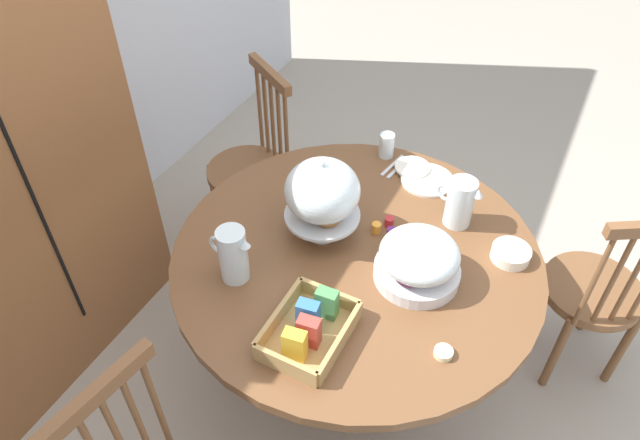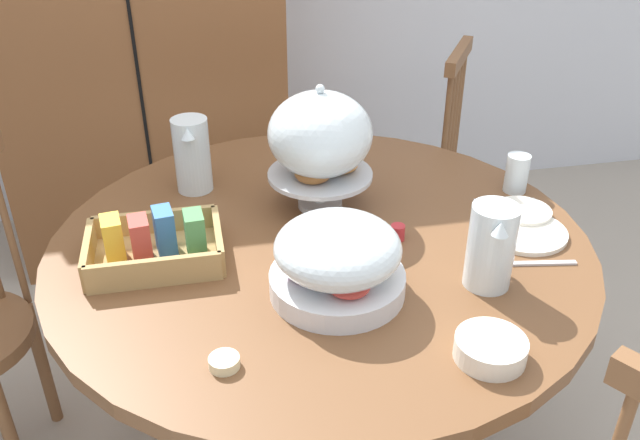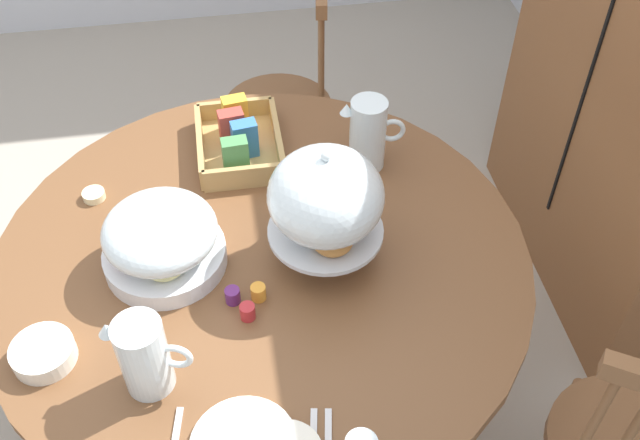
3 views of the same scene
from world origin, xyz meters
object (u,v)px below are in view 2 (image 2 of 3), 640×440
object	(u,v)px
milk_pitcher	(193,158)
drinking_glass	(517,173)
pastry_stand_with_dome	(320,139)
cereal_bowl	(490,349)
fruit_platter_covered	(338,260)
wooden_armoire	(136,22)
cereal_basket	(155,245)
dining_table	(320,296)
windsor_chair_facing_door	(411,177)
orange_juice_pitcher	(490,250)
butter_dish	(224,362)
china_plate_small	(523,211)
china_plate_large	(523,231)

from	to	relation	value
milk_pitcher	drinking_glass	world-z (taller)	milk_pitcher
pastry_stand_with_dome	drinking_glass	world-z (taller)	pastry_stand_with_dome
milk_pitcher	cereal_bowl	size ratio (longest dim) A/B	1.52
milk_pitcher	fruit_platter_covered	bearing A→B (deg)	-63.14
wooden_armoire	fruit_platter_covered	bearing A→B (deg)	-73.91
wooden_armoire	cereal_basket	size ratio (longest dim) A/B	6.20
dining_table	cereal_bowl	bearing A→B (deg)	-65.27
dining_table	drinking_glass	bearing A→B (deg)	12.69
windsor_chair_facing_door	cereal_bowl	distance (m)	1.39
orange_juice_pitcher	butter_dish	size ratio (longest dim) A/B	3.30
wooden_armoire	dining_table	bearing A→B (deg)	-70.88
cereal_basket	china_plate_small	size ratio (longest dim) A/B	2.11
wooden_armoire	cereal_bowl	size ratio (longest dim) A/B	14.00
wooden_armoire	butter_dish	distance (m)	1.77
wooden_armoire	milk_pitcher	size ratio (longest dim) A/B	9.22
dining_table	butter_dish	xyz separation A→B (m)	(-0.27, -0.42, 0.20)
wooden_armoire	cereal_bowl	bearing A→B (deg)	-69.30
fruit_platter_covered	china_plate_small	distance (m)	0.61
cereal_bowl	windsor_chair_facing_door	bearing A→B (deg)	76.95
pastry_stand_with_dome	milk_pitcher	xyz separation A→B (m)	(-0.33, 0.17, -0.10)
butter_dish	orange_juice_pitcher	bearing A→B (deg)	14.26
milk_pitcher	butter_dish	xyz separation A→B (m)	(0.02, -0.75, -0.09)
dining_table	orange_juice_pitcher	size ratio (longest dim) A/B	6.84
cereal_basket	drinking_glass	world-z (taller)	cereal_basket
milk_pitcher	cereal_basket	xyz separation A→B (m)	(-0.11, -0.35, -0.06)
china_plate_large	dining_table	bearing A→B (deg)	170.26
drinking_glass	windsor_chair_facing_door	bearing A→B (deg)	94.68
cereal_basket	orange_juice_pitcher	bearing A→B (deg)	-18.91
windsor_chair_facing_door	drinking_glass	bearing A→B (deg)	-85.32
dining_table	pastry_stand_with_dome	distance (m)	0.42
windsor_chair_facing_door	butter_dish	xyz separation A→B (m)	(-0.81, -1.24, 0.30)
fruit_platter_covered	cereal_bowl	bearing A→B (deg)	-48.15
fruit_platter_covered	china_plate_large	xyz separation A→B (m)	(0.52, 0.15, -0.08)
milk_pitcher	china_plate_small	bearing A→B (deg)	-21.76
orange_juice_pitcher	milk_pitcher	size ratio (longest dim) A/B	0.93
dining_table	cereal_basket	size ratio (longest dim) A/B	4.28
fruit_platter_covered	china_plate_large	bearing A→B (deg)	15.68
windsor_chair_facing_door	cereal_bowl	world-z (taller)	windsor_chair_facing_door
butter_dish	fruit_platter_covered	bearing A→B (deg)	35.63
milk_pitcher	cereal_bowl	world-z (taller)	milk_pitcher
dining_table	china_plate_large	bearing A→B (deg)	-9.74
orange_juice_pitcher	milk_pitcher	bearing A→B (deg)	136.00
dining_table	cereal_bowl	world-z (taller)	cereal_bowl
windsor_chair_facing_door	milk_pitcher	world-z (taller)	windsor_chair_facing_door
wooden_armoire	dining_table	xyz separation A→B (m)	(0.46, -1.32, -0.43)
windsor_chair_facing_door	cereal_bowl	size ratio (longest dim) A/B	6.96
dining_table	fruit_platter_covered	distance (m)	0.36
wooden_armoire	drinking_glass	distance (m)	1.60
pastry_stand_with_dome	orange_juice_pitcher	size ratio (longest dim) A/B	1.74
dining_table	milk_pitcher	xyz separation A→B (m)	(-0.29, 0.33, 0.28)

